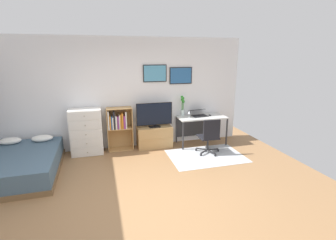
{
  "coord_description": "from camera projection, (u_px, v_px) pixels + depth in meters",
  "views": [
    {
      "loc": [
        -0.53,
        -3.65,
        2.28
      ],
      "look_at": [
        0.88,
        1.5,
        0.87
      ],
      "focal_mm": 26.45,
      "sensor_mm": 36.0,
      "label": 1
    }
  ],
  "objects": [
    {
      "name": "wall_back_with_posters",
      "position": [
        124.0,
        94.0,
        6.04
      ],
      "size": [
        6.12,
        0.09,
        2.7
      ],
      "color": "white",
      "rests_on": "ground_plane"
    },
    {
      "name": "area_rug",
      "position": [
        206.0,
        156.0,
        5.75
      ],
      "size": [
        1.7,
        1.2,
        0.01
      ],
      "primitive_type": "cube",
      "color": "#B2B7BC",
      "rests_on": "ground_plane"
    },
    {
      "name": "wine_glass",
      "position": [
        189.0,
        113.0,
        6.2
      ],
      "size": [
        0.07,
        0.07,
        0.18
      ],
      "color": "silver",
      "rests_on": "desk"
    },
    {
      "name": "television",
      "position": [
        154.0,
        115.0,
        6.09
      ],
      "size": [
        0.9,
        0.16,
        0.61
      ],
      "color": "black",
      "rests_on": "tv_stand"
    },
    {
      "name": "dresser",
      "position": [
        86.0,
        132.0,
        5.76
      ],
      "size": [
        0.72,
        0.46,
        1.09
      ],
      "color": "white",
      "rests_on": "ground_plane"
    },
    {
      "name": "bamboo_vase",
      "position": [
        183.0,
        105.0,
        6.38
      ],
      "size": [
        0.11,
        0.1,
        0.53
      ],
      "color": "silver",
      "rests_on": "desk"
    },
    {
      "name": "ground_plane",
      "position": [
        141.0,
        196.0,
        4.12
      ],
      "size": [
        7.2,
        7.2,
        0.0
      ],
      "primitive_type": "plane",
      "color": "#936B44"
    },
    {
      "name": "tv_stand",
      "position": [
        155.0,
        137.0,
        6.26
      ],
      "size": [
        0.87,
        0.41,
        0.53
      ],
      "color": "tan",
      "rests_on": "ground_plane"
    },
    {
      "name": "bed",
      "position": [
        19.0,
        164.0,
        4.81
      ],
      "size": [
        1.48,
        1.99,
        0.56
      ],
      "rotation": [
        0.0,
        0.0,
        0.02
      ],
      "color": "brown",
      "rests_on": "ground_plane"
    },
    {
      "name": "office_chair",
      "position": [
        210.0,
        136.0,
        5.76
      ],
      "size": [
        0.56,
        0.58,
        0.86
      ],
      "rotation": [
        0.0,
        0.0,
        -0.03
      ],
      "color": "#232326",
      "rests_on": "ground_plane"
    },
    {
      "name": "laptop",
      "position": [
        198.0,
        113.0,
        6.45
      ],
      "size": [
        0.43,
        0.46,
        0.17
      ],
      "rotation": [
        0.0,
        0.0,
        0.12
      ],
      "color": "black",
      "rests_on": "desk"
    },
    {
      "name": "desk",
      "position": [
        200.0,
        121.0,
        6.47
      ],
      "size": [
        1.24,
        0.6,
        0.74
      ],
      "color": "silver",
      "rests_on": "ground_plane"
    },
    {
      "name": "bookshelf",
      "position": [
        118.0,
        125.0,
        5.98
      ],
      "size": [
        0.61,
        0.3,
        1.06
      ],
      "color": "tan",
      "rests_on": "ground_plane"
    },
    {
      "name": "computer_mouse",
      "position": [
        210.0,
        115.0,
        6.43
      ],
      "size": [
        0.06,
        0.1,
        0.03
      ],
      "primitive_type": "ellipsoid",
      "color": "#262628",
      "rests_on": "desk"
    }
  ]
}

